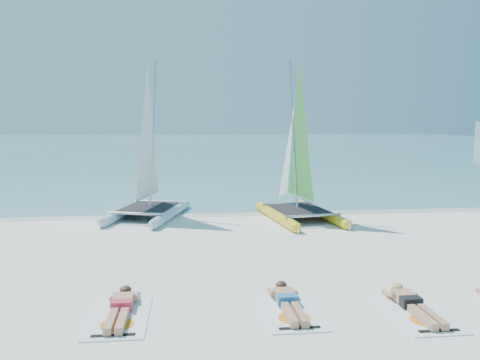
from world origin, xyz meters
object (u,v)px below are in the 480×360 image
Objects in this scene: catamaran_yellow at (295,166)px; towel_a at (120,317)px; sunbather_b at (288,301)px; towel_c at (417,313)px; catamaran_blue at (148,168)px; sunbather_a at (121,306)px; towel_b at (290,311)px; sunbather_c at (412,303)px.

catamaran_yellow is 3.16× the size of towel_a.
sunbather_b is 0.93× the size of towel_c.
catamaran_blue is 3.40× the size of sunbather_b.
towel_a is at bearing -129.65° from catamaran_yellow.
sunbather_b reaches higher than towel_a.
catamaran_blue is at bearing 91.39° from towel_a.
sunbather_a is (-5.01, -8.08, -1.72)m from catamaran_yellow.
towel_b and towel_c have the same top height.
sunbather_b is at bearing 166.31° from towel_c.
catamaran_blue reaches higher than towel_a.
catamaran_yellow is (5.23, -0.61, 0.09)m from catamaran_blue.
towel_c is at bearing -96.88° from catamaran_yellow.
catamaran_yellow is at bearing 76.54° from towel_b.
towel_a and towel_c have the same top height.
sunbather_b is at bearing 171.05° from sunbather_c.
towel_b is (3.02, -0.06, 0.00)m from towel_a.
sunbather_c is (2.23, -0.16, 0.11)m from towel_b.
sunbather_a is at bearing -73.57° from catamaran_blue.
towel_c is at bearing -13.69° from sunbather_b.
catamaran_yellow reaches higher than sunbather_a.
sunbather_c is (5.46, -9.11, -1.63)m from catamaran_blue.
sunbather_b reaches higher than towel_c.
sunbather_b is 2.30m from towel_c.
towel_a is 5.25m from sunbather_c.
catamaran_blue is 9.67m from towel_b.
sunbather_a is at bearing 173.43° from towel_c.
towel_c is at bearing -4.49° from towel_a.
sunbather_c is at bearing -4.49° from sunbather_a.
catamaran_blue reaches higher than catamaran_yellow.
catamaran_yellow is 8.67m from sunbather_c.
sunbather_c reaches higher than towel_a.
sunbather_c is at bearing -4.08° from towel_b.
towel_c is (2.23, -0.35, 0.00)m from towel_b.
sunbather_a is 3.02m from sunbather_b.
towel_b is 1.07× the size of sunbather_b.
sunbather_b is (3.02, -0.06, 0.00)m from sunbather_a.
sunbather_a is 0.93× the size of towel_b.
sunbather_a is at bearing 175.51° from sunbather_c.
catamaran_yellow is at bearing 91.59° from sunbather_c.
catamaran_yellow is 3.39× the size of sunbather_b.
catamaran_yellow is 3.16× the size of towel_c.
sunbather_c reaches higher than towel_b.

